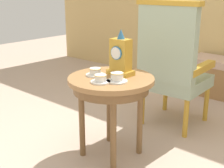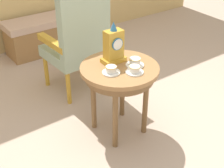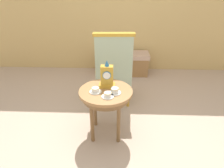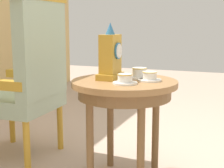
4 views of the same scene
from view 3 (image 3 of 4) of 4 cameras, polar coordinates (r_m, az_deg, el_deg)
The scene contains 9 objects.
ground_plane at distance 2.69m, azimuth 0.08°, elevation -14.37°, with size 10.00×10.00×0.00m, color #BCA38E.
wall_back at distance 4.27m, azimuth 1.31°, elevation 22.14°, with size 6.00×0.10×2.80m, color tan.
side_table at distance 2.44m, azimuth -1.72°, elevation -3.45°, with size 0.63×0.63×0.62m.
teacup_left at distance 2.36m, azimuth -4.59°, elevation -1.73°, with size 0.14×0.14×0.06m.
teacup_right at distance 2.26m, azimuth -1.20°, elevation -3.04°, with size 0.14×0.14×0.06m.
teacup_center at distance 2.33m, azimuth 0.74°, elevation -1.90°, with size 0.14×0.14×0.07m.
mantel_clock at distance 2.42m, azimuth -1.38°, elevation 2.10°, with size 0.19×0.11×0.34m.
armchair at distance 3.07m, azimuth 0.47°, elevation 4.43°, with size 0.57×0.55×1.14m.
window_bench at distance 4.25m, azimuth 3.11°, elevation 5.72°, with size 1.02×0.40×0.44m.
Camera 3 is at (0.07, -2.00, 1.79)m, focal length 33.24 mm.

